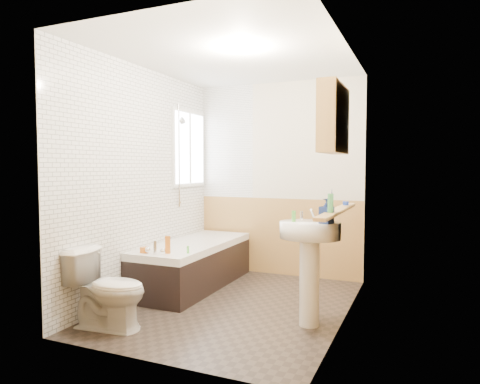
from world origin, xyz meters
name	(u,v)px	position (x,y,z in m)	size (l,w,h in m)	color
floor	(234,305)	(0.00, 0.00, 0.00)	(2.80, 2.80, 0.00)	#2B231E
ceiling	(234,56)	(0.00, 0.00, 2.50)	(2.80, 2.80, 0.00)	white
wall_back	(278,179)	(0.00, 1.41, 1.25)	(2.20, 0.02, 2.50)	beige
wall_front	(152,190)	(0.00, -1.41, 1.25)	(2.20, 0.02, 2.50)	beige
wall_left	(143,181)	(-1.11, 0.00, 1.25)	(0.02, 2.80, 2.50)	beige
wall_right	(346,185)	(1.11, 0.00, 1.25)	(0.02, 2.80, 2.50)	beige
wainscot_right	(343,267)	(1.09, 0.00, 0.50)	(0.01, 2.80, 1.00)	tan
wainscot_front	(155,294)	(0.00, -1.39, 0.50)	(2.20, 0.01, 1.00)	tan
wainscot_back	(277,236)	(0.00, 1.39, 0.50)	(2.20, 0.01, 1.00)	tan
tile_cladding_left	(144,181)	(-1.09, 0.00, 1.25)	(0.01, 2.80, 2.50)	white
tile_return_back	(227,142)	(-0.73, 1.39, 1.75)	(0.75, 0.01, 1.50)	white
window	(189,148)	(-1.06, 0.95, 1.65)	(0.03, 0.79, 0.99)	white
bathtub	(194,263)	(-0.73, 0.46, 0.27)	(0.70, 1.77, 0.67)	black
shower_riser	(180,147)	(-1.04, 0.67, 1.66)	(0.11, 0.09, 1.28)	silver
toilet	(108,289)	(-0.76, -1.00, 0.34)	(0.39, 0.70, 0.69)	white
sink	(310,252)	(0.84, -0.24, 0.66)	(0.54, 0.44, 1.04)	white
pine_shelf	(338,211)	(1.04, -0.03, 1.01)	(0.10, 1.47, 0.03)	tan
medicine_cabinet	(333,119)	(1.01, -0.14, 1.83)	(0.17, 0.66, 0.60)	tan
foam_can	(330,203)	(1.04, -0.35, 1.11)	(0.05, 0.05, 0.16)	#388447
green_bottle	(332,200)	(1.04, -0.30, 1.13)	(0.04, 0.04, 0.20)	navy
black_jar	(346,203)	(1.04, 0.41, 1.05)	(0.06, 0.06, 0.04)	#19339E
soap_bottle	(326,218)	(0.99, -0.29, 0.98)	(0.10, 0.22, 0.10)	navy
clear_bottle	(294,216)	(0.70, -0.29, 0.98)	(0.04, 0.04, 0.10)	#59C647
blue_gel	(168,245)	(-0.64, -0.24, 0.62)	(0.05, 0.03, 0.18)	orange
cream_jar	(144,250)	(-0.89, -0.29, 0.55)	(0.09, 0.09, 0.06)	orange
orange_bottle	(188,250)	(-0.45, -0.15, 0.56)	(0.03, 0.03, 0.08)	#59C647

